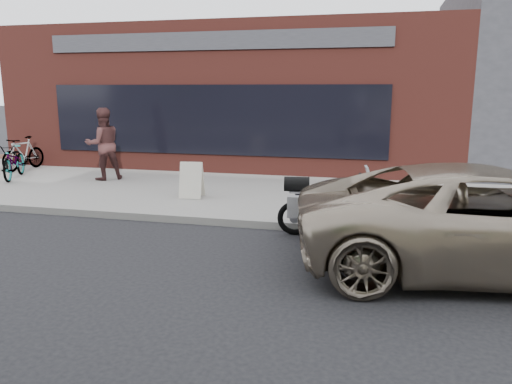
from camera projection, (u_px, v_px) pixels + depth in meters
The scene contains 10 objects.
ground at pixel (128, 319), 5.73m from camera, with size 120.00×120.00×0.00m, color black.
near_sidewalk at pixel (264, 192), 12.37m from camera, with size 44.00×6.00×0.15m, color gray.
storefront at pixel (254, 97), 19.03m from camera, with size 14.00×10.07×4.50m.
motorcycle at pixel (327, 206), 8.85m from camera, with size 2.02×0.83×1.28m.
minivan at pixel (494, 221), 7.03m from camera, with size 2.55×5.53×1.54m, color #A0917C.
bicycle_front at pixel (14, 161), 13.72m from camera, with size 0.65×1.86×0.98m, color gray.
bicycle_rear at pixel (23, 154), 15.10m from camera, with size 0.48×1.69×1.01m, color gray.
sandwich_sign at pixel (192, 180), 11.35m from camera, with size 0.55×0.51×0.81m.
cafe_table at pixel (6, 156), 15.20m from camera, with size 0.77×0.77×0.44m.
cafe_patron_left at pixel (103, 144), 13.44m from camera, with size 0.94×0.74×1.94m, color #412323.
Camera 1 is at (2.70, -4.81, 2.60)m, focal length 35.00 mm.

